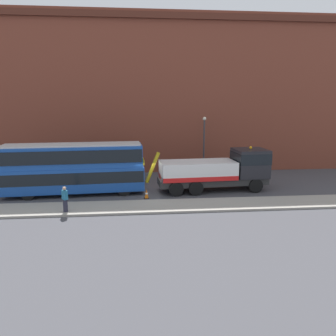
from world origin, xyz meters
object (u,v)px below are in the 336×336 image
(double_decker_bus, at_px, (74,167))
(street_lamp, at_px, (204,141))
(recovery_tow_truck, at_px, (218,170))
(traffic_cone_near_bus, at_px, (147,194))
(pedestrian_onlooker, at_px, (65,200))

(double_decker_bus, height_order, street_lamp, street_lamp)
(street_lamp, bearing_deg, recovery_tow_truck, -89.63)
(recovery_tow_truck, bearing_deg, traffic_cone_near_bus, -167.63)
(pedestrian_onlooker, distance_m, traffic_cone_near_bus, 6.24)
(double_decker_bus, bearing_deg, traffic_cone_near_bus, -20.78)
(double_decker_bus, height_order, traffic_cone_near_bus, double_decker_bus)
(traffic_cone_near_bus, bearing_deg, street_lamp, 52.37)
(street_lamp, bearing_deg, pedestrian_onlooker, -136.69)
(pedestrian_onlooker, bearing_deg, double_decker_bus, 54.13)
(pedestrian_onlooker, bearing_deg, traffic_cone_near_bus, -9.97)
(recovery_tow_truck, xyz_separation_m, double_decker_bus, (-11.71, -0.03, 0.47))
(double_decker_bus, relative_size, traffic_cone_near_bus, 15.50)
(recovery_tow_truck, xyz_separation_m, street_lamp, (-0.04, 6.00, 1.71))
(double_decker_bus, xyz_separation_m, street_lamp, (11.67, 6.03, 1.24))
(pedestrian_onlooker, height_order, street_lamp, street_lamp)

